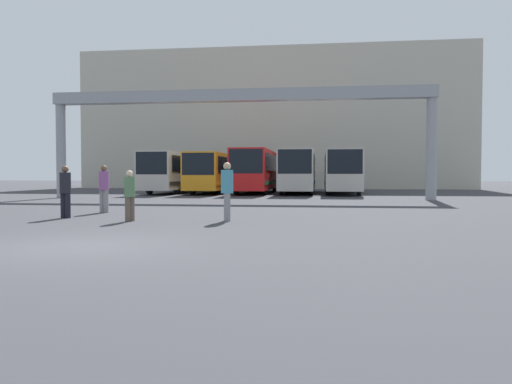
% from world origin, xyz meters
% --- Properties ---
extents(ground_plane, '(200.00, 200.00, 0.00)m').
position_xyz_m(ground_plane, '(0.00, 0.00, 0.00)').
color(ground_plane, '#38383D').
extents(building_backdrop, '(40.60, 12.00, 14.45)m').
position_xyz_m(building_backdrop, '(0.00, 46.66, 7.22)').
color(building_backdrop, '#B7B2A3').
rests_on(building_backdrop, ground).
extents(overhead_gantry, '(23.16, 0.80, 6.56)m').
position_xyz_m(overhead_gantry, '(0.00, 20.07, 5.41)').
color(overhead_gantry, gray).
rests_on(overhead_gantry, ground).
extents(bus_slot_0, '(2.44, 11.77, 3.14)m').
position_xyz_m(bus_slot_0, '(-6.56, 29.30, 1.81)').
color(bus_slot_0, beige).
rests_on(bus_slot_0, ground).
extents(bus_slot_1, '(2.46, 12.05, 3.05)m').
position_xyz_m(bus_slot_1, '(-3.28, 29.44, 1.76)').
color(bus_slot_1, orange).
rests_on(bus_slot_1, ground).
extents(bus_slot_2, '(2.53, 12.01, 3.30)m').
position_xyz_m(bus_slot_2, '(0.00, 29.42, 1.90)').
color(bus_slot_2, red).
rests_on(bus_slot_2, ground).
extents(bus_slot_3, '(2.47, 11.26, 3.24)m').
position_xyz_m(bus_slot_3, '(3.28, 29.05, 1.87)').
color(bus_slot_3, beige).
rests_on(bus_slot_3, ground).
extents(bus_slot_4, '(2.50, 10.63, 3.22)m').
position_xyz_m(bus_slot_4, '(6.56, 28.73, 1.86)').
color(bus_slot_4, beige).
rests_on(bus_slot_4, ground).
extents(pedestrian_mid_left, '(0.37, 0.37, 1.78)m').
position_xyz_m(pedestrian_mid_left, '(-3.64, 6.34, 0.94)').
color(pedestrian_mid_left, black).
rests_on(pedestrian_mid_left, ground).
extents(pedestrian_mid_right, '(0.34, 0.34, 1.61)m').
position_xyz_m(pedestrian_mid_right, '(-1.03, 5.51, 0.86)').
color(pedestrian_mid_right, brown).
rests_on(pedestrian_mid_right, ground).
extents(pedestrian_near_center, '(0.38, 0.38, 1.84)m').
position_xyz_m(pedestrian_near_center, '(-3.36, 8.77, 0.98)').
color(pedestrian_near_center, gray).
rests_on(pedestrian_near_center, ground).
extents(pedestrian_near_right, '(0.39, 0.39, 1.87)m').
position_xyz_m(pedestrian_near_right, '(2.02, 5.95, 0.99)').
color(pedestrian_near_right, gray).
rests_on(pedestrian_near_right, ground).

